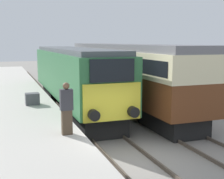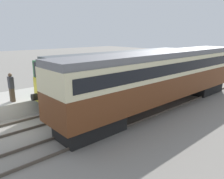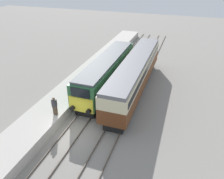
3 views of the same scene
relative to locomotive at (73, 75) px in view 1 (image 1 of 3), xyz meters
name	(u,v)px [view 1 (image 1 of 3)]	position (x,y,z in m)	size (l,w,h in m)	color
ground_plane	(132,162)	(0.00, -9.20, -2.15)	(120.00, 120.00, 0.00)	gray
platform_left	(20,109)	(-3.30, -1.20, -1.66)	(3.50, 50.00, 0.97)	#B7B2A8
rails_near_track	(92,125)	(0.00, -4.20, -2.08)	(1.51, 60.00, 0.14)	#4C4238
rails_far_track	(153,119)	(3.40, -4.20, -2.08)	(1.50, 60.00, 0.14)	#4C4238
locomotive	(73,75)	(0.00, 0.00, 0.00)	(2.70, 14.73, 3.83)	black
passenger_carriage	(123,69)	(3.40, 0.23, 0.30)	(2.75, 17.17, 4.06)	black
person_on_platform	(67,109)	(-2.12, -8.29, -0.25)	(0.44, 0.26, 1.85)	#473828
luggage_crate	(32,99)	(-2.74, -2.48, -0.88)	(0.70, 0.56, 0.60)	#4C4C51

